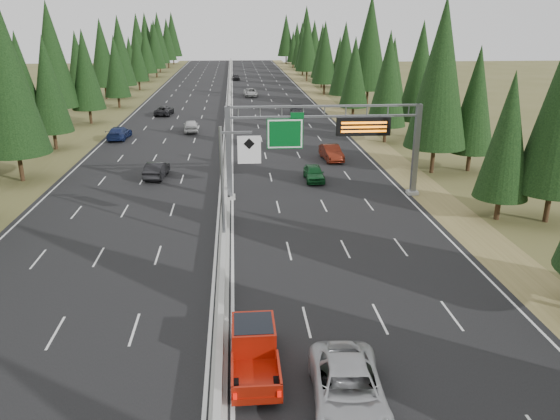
{
  "coord_description": "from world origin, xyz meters",
  "views": [
    {
      "loc": [
        0.94,
        -9.31,
        14.33
      ],
      "look_at": [
        3.37,
        20.0,
        4.15
      ],
      "focal_mm": 35.0,
      "sensor_mm": 36.0,
      "label": 1
    }
  ],
  "objects": [
    {
      "name": "car_ahead_green",
      "position": [
        8.25,
        40.0,
        0.81
      ],
      "size": [
        1.75,
        4.29,
        1.46
      ],
      "primitive_type": "imported",
      "rotation": [
        0.0,
        0.0,
        -0.01
      ],
      "color": "#135625",
      "rests_on": "road"
    },
    {
      "name": "car_onc_white",
      "position": [
        -5.03,
        65.24,
        0.91
      ],
      "size": [
        2.3,
        4.98,
        1.65
      ],
      "primitive_type": "imported",
      "rotation": [
        0.0,
        0.0,
        3.22
      ],
      "color": "silver",
      "rests_on": "road"
    },
    {
      "name": "hov_sign_pole",
      "position": [
        0.58,
        24.97,
        4.72
      ],
      "size": [
        2.8,
        0.5,
        8.0
      ],
      "color": "slate",
      "rests_on": "road"
    },
    {
      "name": "car_onc_near",
      "position": [
        -6.71,
        42.29,
        0.86
      ],
      "size": [
        2.09,
        4.84,
        1.55
      ],
      "primitive_type": "imported",
      "rotation": [
        0.0,
        0.0,
        3.05
      ],
      "color": "black",
      "rests_on": "road"
    },
    {
      "name": "tree_row_right",
      "position": [
        21.75,
        67.84,
        9.04
      ],
      "size": [
        11.79,
        244.99,
        18.93
      ],
      "color": "black",
      "rests_on": "ground"
    },
    {
      "name": "car_ahead_dkred",
      "position": [
        11.27,
        47.83,
        0.89
      ],
      "size": [
        2.13,
        5.06,
        1.63
      ],
      "primitive_type": "imported",
      "rotation": [
        0.0,
        0.0,
        0.08
      ],
      "color": "#601B0D",
      "rests_on": "road"
    },
    {
      "name": "car_ahead_white",
      "position": [
        4.21,
        101.99,
        0.85
      ],
      "size": [
        2.8,
        5.66,
        1.54
      ],
      "primitive_type": "imported",
      "rotation": [
        0.0,
        0.0,
        0.04
      ],
      "color": "#B5B5B5",
      "rests_on": "road"
    },
    {
      "name": "sign_gantry",
      "position": [
        8.92,
        34.88,
        5.27
      ],
      "size": [
        16.75,
        0.98,
        7.8
      ],
      "color": "slate",
      "rests_on": "road"
    },
    {
      "name": "car_ahead_far",
      "position": [
        1.5,
        134.52,
        0.83
      ],
      "size": [
        2.08,
        4.51,
        1.5
      ],
      "primitive_type": "imported",
      "rotation": [
        0.0,
        0.0,
        0.07
      ],
      "color": "black",
      "rests_on": "road"
    },
    {
      "name": "road",
      "position": [
        0.0,
        80.0,
        0.04
      ],
      "size": [
        32.0,
        260.0,
        0.08
      ],
      "primitive_type": "cube",
      "color": "black",
      "rests_on": "ground"
    },
    {
      "name": "tree_row_left",
      "position": [
        -22.02,
        75.29,
        8.93
      ],
      "size": [
        11.54,
        242.06,
        18.31
      ],
      "color": "black",
      "rests_on": "ground"
    },
    {
      "name": "car_onc_blue",
      "position": [
        -13.85,
        61.11,
        0.88
      ],
      "size": [
        2.59,
        5.64,
        1.6
      ],
      "primitive_type": "imported",
      "rotation": [
        0.0,
        0.0,
        3.08
      ],
      "color": "navy",
      "rests_on": "road"
    },
    {
      "name": "median_barrier",
      "position": [
        0.0,
        80.0,
        0.41
      ],
      "size": [
        0.7,
        260.0,
        0.85
      ],
      "color": "#9B9C96",
      "rests_on": "road"
    },
    {
      "name": "red_pickup",
      "position": [
        1.5,
        11.14,
        1.08
      ],
      "size": [
        1.98,
        5.54,
        1.81
      ],
      "color": "black",
      "rests_on": "road"
    },
    {
      "name": "silver_minivan",
      "position": [
        5.02,
        8.0,
        0.92
      ],
      "size": [
        3.19,
        6.2,
        1.67
      ],
      "primitive_type": "imported",
      "rotation": [
        0.0,
        0.0,
        -0.07
      ],
      "color": "#AAABAF",
      "rests_on": "road"
    },
    {
      "name": "shoulder_left",
      "position": [
        -17.8,
        80.0,
        0.03
      ],
      "size": [
        3.6,
        260.0,
        0.06
      ],
      "primitive_type": "cube",
      "color": "brown",
      "rests_on": "ground"
    },
    {
      "name": "car_ahead_dkgrey",
      "position": [
        10.91,
        77.67,
        0.85
      ],
      "size": [
        2.5,
        5.41,
        1.53
      ],
      "primitive_type": "imported",
      "rotation": [
        0.0,
        0.0,
        -0.07
      ],
      "color": "black",
      "rests_on": "road"
    },
    {
      "name": "shoulder_right",
      "position": [
        17.8,
        80.0,
        0.03
      ],
      "size": [
        3.6,
        260.0,
        0.06
      ],
      "primitive_type": "cube",
      "color": "olive",
      "rests_on": "ground"
    },
    {
      "name": "car_onc_far",
      "position": [
        -10.35,
        79.83,
        0.81
      ],
      "size": [
        2.9,
        5.44,
        1.46
      ],
      "primitive_type": "imported",
      "rotation": [
        0.0,
        0.0,
        3.05
      ],
      "color": "black",
      "rests_on": "road"
    }
  ]
}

